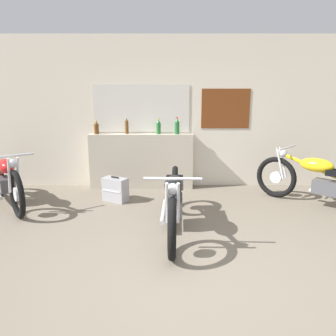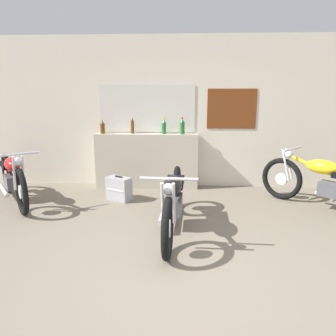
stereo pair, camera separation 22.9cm
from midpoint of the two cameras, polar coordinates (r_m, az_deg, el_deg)
ground_plane at (r=3.39m, az=5.96°, el=-18.84°), size 24.00×24.00×0.00m
wall_back at (r=6.24m, az=4.70°, el=9.53°), size 10.00×0.07×2.80m
sill_counter at (r=6.21m, az=-2.66°, el=1.27°), size 1.92×0.28×1.03m
bottle_leftmost at (r=6.23m, az=-10.30°, el=6.96°), size 0.09×0.09×0.26m
bottle_left_center at (r=6.16m, az=-5.15°, el=7.31°), size 0.06×0.06×0.32m
bottle_center at (r=6.09m, az=0.36°, el=7.16°), size 0.08×0.08×0.29m
bottle_right_center at (r=6.05m, az=3.60°, el=7.19°), size 0.09×0.09×0.31m
motorcycle_black at (r=4.28m, az=2.40°, el=-5.46°), size 0.64×2.20×0.88m
motorcycle_red at (r=5.85m, az=-24.42°, el=-1.46°), size 1.30×1.69×0.91m
motorcycle_yellow at (r=5.62m, az=27.40°, el=-2.35°), size 1.72×1.57×0.90m
hard_case_silver at (r=5.56m, az=-7.36°, el=-3.60°), size 0.46×0.38×0.42m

